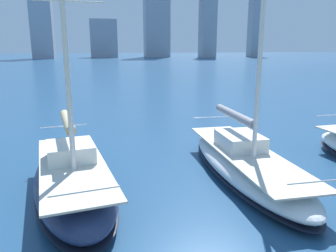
{
  "coord_description": "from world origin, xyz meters",
  "views": [
    {
      "loc": [
        2.39,
        3.79,
        4.84
      ],
      "look_at": [
        -0.03,
        -6.91,
        2.2
      ],
      "focal_mm": 35.0,
      "sensor_mm": 36.0,
      "label": 1
    }
  ],
  "objects": [
    {
      "name": "city_skyline",
      "position": [
        1.49,
        -161.53,
        18.84
      ],
      "size": [
        171.31,
        25.14,
        51.44
      ],
      "color": "#959AA4",
      "rests_on": "ground"
    },
    {
      "name": "sailboat_tan",
      "position": [
        3.2,
        -6.61,
        0.69
      ],
      "size": [
        3.5,
        7.68,
        9.31
      ],
      "color": "navy",
      "rests_on": "ground"
    },
    {
      "name": "sailboat_grey",
      "position": [
        -3.09,
        -7.17,
        0.62
      ],
      "size": [
        2.61,
        9.05,
        12.76
      ],
      "color": "silver",
      "rests_on": "ground"
    }
  ]
}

